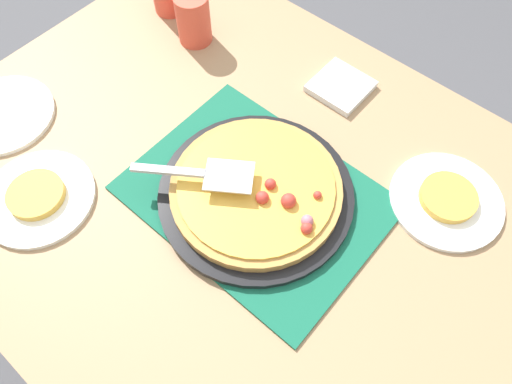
{
  "coord_description": "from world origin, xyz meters",
  "views": [
    {
      "loc": [
        -0.3,
        0.35,
        1.56
      ],
      "look_at": [
        0.0,
        0.0,
        0.77
      ],
      "focal_mm": 33.47,
      "sensor_mm": 36.0,
      "label": 1
    }
  ],
  "objects_px": {
    "served_slice_right": "(448,197)",
    "plate_side": "(3,115)",
    "pizza_server": "(204,174)",
    "napkin_stack": "(341,86)",
    "plate_near_left": "(38,198)",
    "pizza_pan": "(256,194)",
    "pizza": "(257,189)",
    "served_slice_left": "(36,194)",
    "plate_far_right": "(446,200)",
    "cup_near": "(193,19)"
  },
  "relations": [
    {
      "from": "pizza_server",
      "to": "napkin_stack",
      "type": "height_order",
      "value": "pizza_server"
    },
    {
      "from": "served_slice_left",
      "to": "cup_near",
      "type": "height_order",
      "value": "cup_near"
    },
    {
      "from": "plate_side",
      "to": "cup_near",
      "type": "bearing_deg",
      "value": -108.42
    },
    {
      "from": "plate_far_right",
      "to": "pizza_server",
      "type": "bearing_deg",
      "value": 38.18
    },
    {
      "from": "cup_near",
      "to": "pizza_pan",
      "type": "bearing_deg",
      "value": 148.85
    },
    {
      "from": "plate_near_left",
      "to": "served_slice_left",
      "type": "xyz_separation_m",
      "value": [
        0.0,
        0.0,
        0.01
      ]
    },
    {
      "from": "plate_side",
      "to": "plate_near_left",
      "type": "bearing_deg",
      "value": 161.69
    },
    {
      "from": "plate_near_left",
      "to": "served_slice_left",
      "type": "distance_m",
      "value": 0.01
    },
    {
      "from": "plate_side",
      "to": "napkin_stack",
      "type": "xyz_separation_m",
      "value": [
        -0.51,
        -0.54,
        0.0
      ]
    },
    {
      "from": "pizza_server",
      "to": "plate_side",
      "type": "bearing_deg",
      "value": 17.54
    },
    {
      "from": "plate_far_right",
      "to": "served_slice_right",
      "type": "xyz_separation_m",
      "value": [
        0.0,
        -0.0,
        0.01
      ]
    },
    {
      "from": "pizza_pan",
      "to": "cup_near",
      "type": "xyz_separation_m",
      "value": [
        0.4,
        -0.24,
        0.05
      ]
    },
    {
      "from": "cup_near",
      "to": "napkin_stack",
      "type": "height_order",
      "value": "cup_near"
    },
    {
      "from": "plate_far_right",
      "to": "served_slice_right",
      "type": "bearing_deg",
      "value": -90.0
    },
    {
      "from": "plate_far_right",
      "to": "served_slice_left",
      "type": "relative_size",
      "value": 2.0
    },
    {
      "from": "pizza_pan",
      "to": "pizza_server",
      "type": "height_order",
      "value": "pizza_server"
    },
    {
      "from": "plate_side",
      "to": "served_slice_left",
      "type": "bearing_deg",
      "value": 161.69
    },
    {
      "from": "pizza_server",
      "to": "pizza",
      "type": "bearing_deg",
      "value": -145.96
    },
    {
      "from": "pizza",
      "to": "served_slice_right",
      "type": "xyz_separation_m",
      "value": [
        -0.29,
        -0.23,
        -0.02
      ]
    },
    {
      "from": "pizza_pan",
      "to": "napkin_stack",
      "type": "relative_size",
      "value": 3.17
    },
    {
      "from": "pizza",
      "to": "cup_near",
      "type": "bearing_deg",
      "value": -31.01
    },
    {
      "from": "plate_side",
      "to": "served_slice_left",
      "type": "relative_size",
      "value": 2.0
    },
    {
      "from": "plate_far_right",
      "to": "served_slice_left",
      "type": "xyz_separation_m",
      "value": [
        0.61,
        0.51,
        0.01
      ]
    },
    {
      "from": "pizza_server",
      "to": "napkin_stack",
      "type": "bearing_deg",
      "value": -95.87
    },
    {
      "from": "plate_far_right",
      "to": "cup_near",
      "type": "relative_size",
      "value": 1.83
    },
    {
      "from": "pizza_pan",
      "to": "plate_side",
      "type": "relative_size",
      "value": 1.73
    },
    {
      "from": "pizza_pan",
      "to": "plate_side",
      "type": "distance_m",
      "value": 0.59
    },
    {
      "from": "served_slice_right",
      "to": "plate_side",
      "type": "bearing_deg",
      "value": 27.59
    },
    {
      "from": "served_slice_left",
      "to": "served_slice_right",
      "type": "relative_size",
      "value": 1.0
    },
    {
      "from": "pizza",
      "to": "served_slice_left",
      "type": "bearing_deg",
      "value": 41.08
    },
    {
      "from": "plate_near_left",
      "to": "pizza_server",
      "type": "xyz_separation_m",
      "value": [
        -0.24,
        -0.22,
        0.06
      ]
    },
    {
      "from": "napkin_stack",
      "to": "cup_near",
      "type": "bearing_deg",
      "value": 14.98
    },
    {
      "from": "served_slice_right",
      "to": "napkin_stack",
      "type": "bearing_deg",
      "value": -17.93
    },
    {
      "from": "plate_near_left",
      "to": "cup_near",
      "type": "bearing_deg",
      "value": -81.11
    },
    {
      "from": "plate_near_left",
      "to": "napkin_stack",
      "type": "xyz_separation_m",
      "value": [
        -0.28,
        -0.62,
        0.0
      ]
    },
    {
      "from": "pizza_server",
      "to": "napkin_stack",
      "type": "xyz_separation_m",
      "value": [
        -0.04,
        -0.4,
        -0.06
      ]
    },
    {
      "from": "pizza_server",
      "to": "napkin_stack",
      "type": "relative_size",
      "value": 1.78
    },
    {
      "from": "pizza_pan",
      "to": "served_slice_right",
      "type": "bearing_deg",
      "value": -140.9
    },
    {
      "from": "served_slice_left",
      "to": "cup_near",
      "type": "bearing_deg",
      "value": -81.11
    },
    {
      "from": "plate_near_left",
      "to": "napkin_stack",
      "type": "bearing_deg",
      "value": -114.31
    },
    {
      "from": "served_slice_left",
      "to": "pizza_server",
      "type": "relative_size",
      "value": 0.51
    },
    {
      "from": "served_slice_left",
      "to": "cup_near",
      "type": "distance_m",
      "value": 0.53
    },
    {
      "from": "served_slice_right",
      "to": "pizza_pan",
      "type": "bearing_deg",
      "value": 39.1
    },
    {
      "from": "napkin_stack",
      "to": "pizza_pan",
      "type": "bearing_deg",
      "value": 96.68
    },
    {
      "from": "pizza",
      "to": "plate_near_left",
      "type": "height_order",
      "value": "pizza"
    },
    {
      "from": "plate_near_left",
      "to": "plate_side",
      "type": "xyz_separation_m",
      "value": [
        0.23,
        -0.08,
        0.0
      ]
    },
    {
      "from": "pizza_pan",
      "to": "cup_near",
      "type": "relative_size",
      "value": 3.17
    },
    {
      "from": "cup_near",
      "to": "plate_far_right",
      "type": "bearing_deg",
      "value": 179.24
    },
    {
      "from": "pizza_pan",
      "to": "plate_near_left",
      "type": "height_order",
      "value": "pizza_pan"
    },
    {
      "from": "pizza",
      "to": "served_slice_right",
      "type": "bearing_deg",
      "value": -140.71
    }
  ]
}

